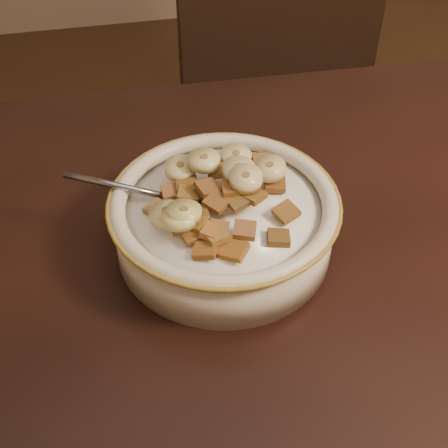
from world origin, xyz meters
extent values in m
cube|color=black|center=(0.03, 0.70, 0.50)|extent=(0.46, 0.46, 1.00)
cylinder|color=beige|center=(-0.25, 0.14, 0.78)|extent=(0.21, 0.21, 0.05)
cylinder|color=white|center=(-0.25, 0.14, 0.80)|extent=(0.18, 0.18, 0.00)
ellipsoid|color=gray|center=(-0.28, 0.15, 0.81)|extent=(0.06, 0.05, 0.01)
cube|color=#98691D|center=(-0.28, 0.11, 0.81)|extent=(0.03, 0.03, 0.01)
cube|color=brown|center=(-0.20, 0.11, 0.81)|extent=(0.03, 0.03, 0.01)
cube|color=brown|center=(-0.28, 0.15, 0.82)|extent=(0.03, 0.02, 0.01)
cube|color=brown|center=(-0.25, 0.21, 0.81)|extent=(0.03, 0.03, 0.01)
cube|color=#92602D|center=(-0.24, 0.19, 0.81)|extent=(0.02, 0.02, 0.01)
cube|color=brown|center=(-0.25, 0.18, 0.82)|extent=(0.03, 0.02, 0.01)
cube|color=brown|center=(-0.26, 0.13, 0.82)|extent=(0.03, 0.03, 0.01)
cube|color=brown|center=(-0.28, 0.16, 0.82)|extent=(0.02, 0.02, 0.01)
cube|color=brown|center=(-0.28, 0.12, 0.82)|extent=(0.02, 0.02, 0.01)
cube|color=brown|center=(-0.20, 0.16, 0.81)|extent=(0.02, 0.02, 0.01)
cube|color=olive|center=(-0.30, 0.12, 0.81)|extent=(0.02, 0.02, 0.01)
cube|color=#925E27|center=(-0.27, 0.10, 0.81)|extent=(0.03, 0.03, 0.01)
cube|color=#945A26|center=(-0.23, 0.13, 0.82)|extent=(0.03, 0.03, 0.01)
cube|color=brown|center=(-0.24, 0.13, 0.82)|extent=(0.03, 0.03, 0.01)
cube|color=brown|center=(-0.27, 0.15, 0.82)|extent=(0.03, 0.03, 0.01)
cube|color=brown|center=(-0.28, 0.08, 0.81)|extent=(0.03, 0.03, 0.01)
cube|color=olive|center=(-0.27, 0.09, 0.81)|extent=(0.03, 0.03, 0.01)
cube|color=olive|center=(-0.20, 0.20, 0.81)|extent=(0.02, 0.02, 0.01)
cube|color=brown|center=(-0.27, 0.10, 0.81)|extent=(0.03, 0.03, 0.01)
cube|color=#8F5D24|center=(-0.24, 0.14, 0.83)|extent=(0.02, 0.02, 0.01)
cube|color=olive|center=(-0.32, 0.14, 0.81)|extent=(0.03, 0.03, 0.01)
cube|color=brown|center=(-0.24, 0.19, 0.81)|extent=(0.02, 0.02, 0.01)
cube|color=brown|center=(-0.21, 0.09, 0.81)|extent=(0.02, 0.02, 0.01)
cube|color=brown|center=(-0.22, 0.18, 0.81)|extent=(0.03, 0.03, 0.01)
cube|color=brown|center=(-0.29, 0.10, 0.81)|extent=(0.03, 0.03, 0.01)
cube|color=#975628|center=(-0.30, 0.16, 0.81)|extent=(0.02, 0.02, 0.01)
cube|color=brown|center=(-0.27, 0.09, 0.81)|extent=(0.03, 0.03, 0.01)
cube|color=brown|center=(-0.26, 0.08, 0.81)|extent=(0.03, 0.03, 0.01)
cube|color=#975F2F|center=(-0.24, 0.10, 0.81)|extent=(0.03, 0.03, 0.01)
cylinder|color=#F7E69F|center=(-0.23, 0.19, 0.82)|extent=(0.04, 0.04, 0.01)
cylinder|color=beige|center=(-0.20, 0.16, 0.82)|extent=(0.04, 0.04, 0.01)
cylinder|color=#D9CD72|center=(-0.29, 0.11, 0.83)|extent=(0.04, 0.04, 0.01)
cylinder|color=beige|center=(-0.29, 0.19, 0.82)|extent=(0.04, 0.04, 0.01)
cylinder|color=#CBBF79|center=(-0.23, 0.14, 0.83)|extent=(0.04, 0.04, 0.02)
cylinder|color=#F1DF75|center=(-0.30, 0.11, 0.83)|extent=(0.04, 0.04, 0.02)
cylinder|color=#FFDF9A|center=(-0.31, 0.12, 0.82)|extent=(0.04, 0.04, 0.01)
cylinder|color=#D0BF8B|center=(-0.24, 0.15, 0.83)|extent=(0.04, 0.04, 0.02)
cylinder|color=#DED57F|center=(-0.26, 0.18, 0.83)|extent=(0.04, 0.04, 0.01)
camera|label=1|loc=(-0.34, -0.29, 1.20)|focal=50.00mm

